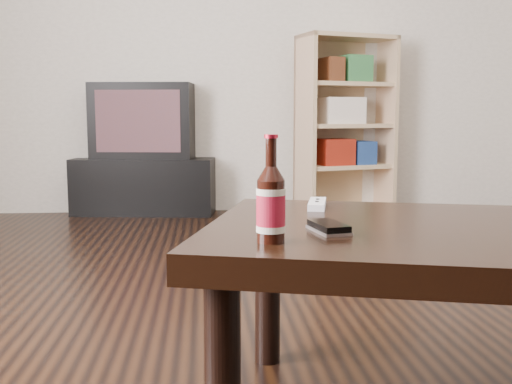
{
  "coord_description": "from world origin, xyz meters",
  "views": [
    {
      "loc": [
        -0.35,
        -1.55,
        0.73
      ],
      "look_at": [
        -0.25,
        -0.37,
        0.58
      ],
      "focal_mm": 42.0,
      "sensor_mm": 36.0,
      "label": 1
    }
  ],
  "objects": [
    {
      "name": "tv_stand",
      "position": [
        -0.79,
        2.98,
        0.21
      ],
      "size": [
        1.08,
        0.64,
        0.41
      ],
      "primitive_type": "cube",
      "rotation": [
        0.0,
        0.0,
        -0.13
      ],
      "color": "black",
      "rests_on": "floor"
    },
    {
      "name": "tv",
      "position": [
        -0.79,
        2.98,
        0.69
      ],
      "size": [
        0.78,
        0.54,
        0.55
      ],
      "rotation": [
        0.0,
        0.0,
        -0.13
      ],
      "color": "black",
      "rests_on": "tv_stand"
    },
    {
      "name": "beer_bottle",
      "position": [
        -0.22,
        -0.37,
        0.55
      ],
      "size": [
        0.07,
        0.07,
        0.22
      ],
      "rotation": [
        0.0,
        0.0,
        0.17
      ],
      "color": "black",
      "rests_on": "coffee_table"
    },
    {
      "name": "floor",
      "position": [
        0.0,
        0.0,
        -0.01
      ],
      "size": [
        5.0,
        6.0,
        0.01
      ],
      "primitive_type": "cube",
      "color": "black",
      "rests_on": "ground"
    },
    {
      "name": "coffee_table",
      "position": [
        0.29,
        -0.27,
        0.41
      ],
      "size": [
        1.42,
        1.05,
        0.48
      ],
      "rotation": [
        0.0,
        0.0,
        -0.26
      ],
      "color": "black",
      "rests_on": "floor"
    },
    {
      "name": "remote",
      "position": [
        -0.04,
        0.07,
        0.49
      ],
      "size": [
        0.08,
        0.17,
        0.02
      ],
      "rotation": [
        0.0,
        0.0,
        -0.23
      ],
      "color": "silver",
      "rests_on": "coffee_table"
    },
    {
      "name": "wall_back",
      "position": [
        0.0,
        3.01,
        1.35
      ],
      "size": [
        5.0,
        0.02,
        2.7
      ],
      "primitive_type": "cube",
      "color": "silver",
      "rests_on": "ground"
    },
    {
      "name": "bookshelf",
      "position": [
        0.67,
        2.83,
        0.68
      ],
      "size": [
        0.76,
        0.5,
        1.3
      ],
      "rotation": [
        0.0,
        0.0,
        0.29
      ],
      "color": "tan",
      "rests_on": "floor"
    },
    {
      "name": "phone",
      "position": [
        -0.08,
        -0.28,
        0.49
      ],
      "size": [
        0.08,
        0.13,
        0.02
      ],
      "rotation": [
        0.0,
        0.0,
        0.21
      ],
      "color": "silver",
      "rests_on": "coffee_table"
    }
  ]
}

